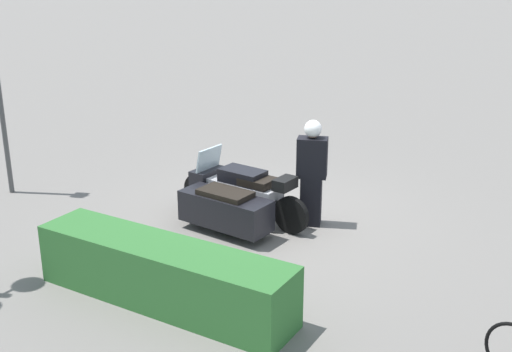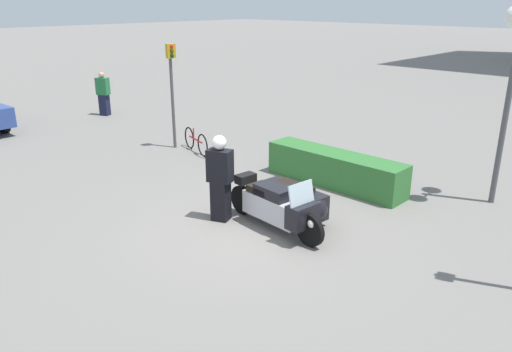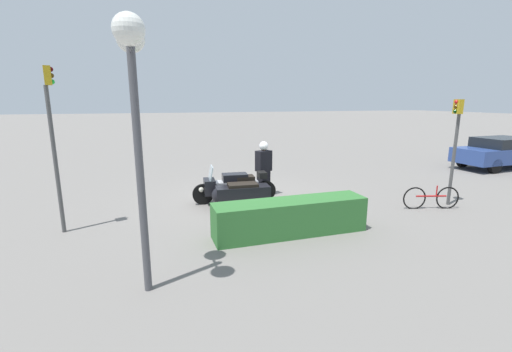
% 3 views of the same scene
% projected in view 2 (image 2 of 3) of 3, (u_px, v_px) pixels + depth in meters
% --- Properties ---
extents(ground_plane, '(160.00, 160.00, 0.00)m').
position_uv_depth(ground_plane, '(250.00, 225.00, 9.92)').
color(ground_plane, slate).
extents(police_motorcycle, '(2.54, 1.36, 1.14)m').
position_uv_depth(police_motorcycle, '(287.00, 203.00, 9.78)').
color(police_motorcycle, black).
rests_on(police_motorcycle, ground).
extents(officer_rider, '(0.55, 0.44, 1.77)m').
position_uv_depth(officer_rider, '(220.00, 176.00, 9.87)').
color(officer_rider, black).
rests_on(officer_rider, ground).
extents(hedge_bush_curbside, '(3.58, 0.78, 0.81)m').
position_uv_depth(hedge_bush_curbside, '(335.00, 169.00, 11.95)').
color(hedge_bush_curbside, '#337033').
rests_on(hedge_bush_curbside, ground).
extents(traffic_light_far, '(0.22, 0.28, 3.06)m').
position_uv_depth(traffic_light_far, '(172.00, 80.00, 14.44)').
color(traffic_light_far, '#4C4C4C').
rests_on(traffic_light_far, ground).
extents(pedestrian_bystander, '(0.55, 0.46, 1.66)m').
position_uv_depth(pedestrian_bystander, '(103.00, 94.00, 19.08)').
color(pedestrian_bystander, '#191E38').
rests_on(pedestrian_bystander, ground).
extents(bicycle_parked, '(1.56, 0.48, 0.70)m').
position_uv_depth(bicycle_parked, '(196.00, 141.00, 14.61)').
color(bicycle_parked, black).
rests_on(bicycle_parked, ground).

